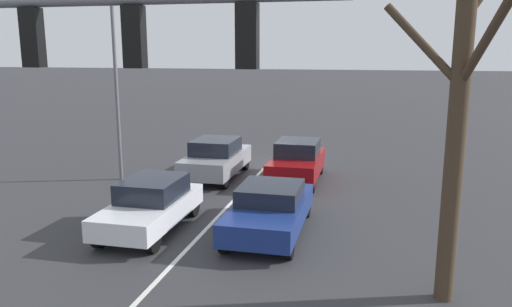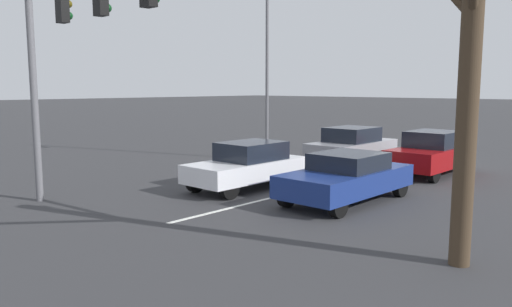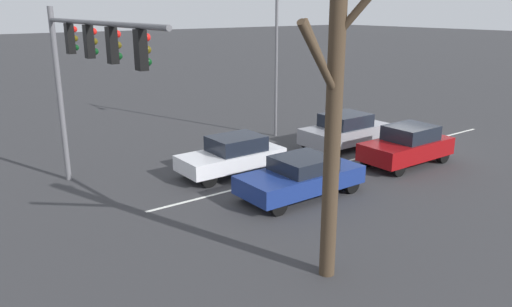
# 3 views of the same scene
# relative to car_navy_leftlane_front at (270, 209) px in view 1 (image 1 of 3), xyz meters

# --- Properties ---
(ground_plane) EXTENTS (240.00, 240.00, 0.00)m
(ground_plane) POSITION_rel_car_navy_leftlane_front_xyz_m (1.85, -7.88, -0.71)
(ground_plane) COLOR #333335
(lane_stripe_left_divider) EXTENTS (0.12, 18.78, 0.01)m
(lane_stripe_left_divider) POSITION_rel_car_navy_leftlane_front_xyz_m (1.85, -4.49, -0.71)
(lane_stripe_left_divider) COLOR silver
(lane_stripe_left_divider) RESTS_ON ground_plane
(car_navy_leftlane_front) EXTENTS (1.91, 4.39, 1.39)m
(car_navy_leftlane_front) POSITION_rel_car_navy_leftlane_front_xyz_m (0.00, 0.00, 0.00)
(car_navy_leftlane_front) COLOR navy
(car_navy_leftlane_front) RESTS_ON ground_plane
(car_white_midlane_front) EXTENTS (1.76, 4.11, 1.48)m
(car_white_midlane_front) POSITION_rel_car_navy_leftlane_front_xyz_m (3.37, 0.53, 0.05)
(car_white_midlane_front) COLOR silver
(car_white_midlane_front) RESTS_ON ground_plane
(car_maroon_leftlane_second) EXTENTS (1.82, 4.03, 1.61)m
(car_maroon_leftlane_second) POSITION_rel_car_navy_leftlane_front_xyz_m (0.12, -5.89, 0.10)
(car_maroon_leftlane_second) COLOR maroon
(car_maroon_leftlane_second) RESTS_ON ground_plane
(car_gray_midlane_second) EXTENTS (1.89, 4.24, 1.59)m
(car_gray_midlane_second) POSITION_rel_car_navy_leftlane_front_xyz_m (3.41, -5.72, 0.09)
(car_gray_midlane_second) COLOR gray
(car_gray_midlane_second) RESTS_ON ground_plane
(traffic_signal_gantry) EXTENTS (8.93, 0.37, 6.28)m
(traffic_signal_gantry) POSITION_rel_car_navy_leftlane_front_xyz_m (3.37, 5.87, 4.00)
(traffic_signal_gantry) COLOR slate
(traffic_signal_gantry) RESTS_ON ground_plane
(street_lamp_right_shoulder) EXTENTS (1.79, 0.24, 8.67)m
(street_lamp_right_shoulder) POSITION_rel_car_navy_leftlane_front_xyz_m (6.86, -4.51, 4.23)
(street_lamp_right_shoulder) COLOR slate
(street_lamp_right_shoulder) RESTS_ON ground_plane
(bare_tree_near) EXTENTS (2.25, 2.07, 6.70)m
(bare_tree_near) POSITION_rel_car_navy_leftlane_front_xyz_m (-4.29, 2.97, 2.87)
(bare_tree_near) COLOR #423323
(bare_tree_near) RESTS_ON ground_plane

